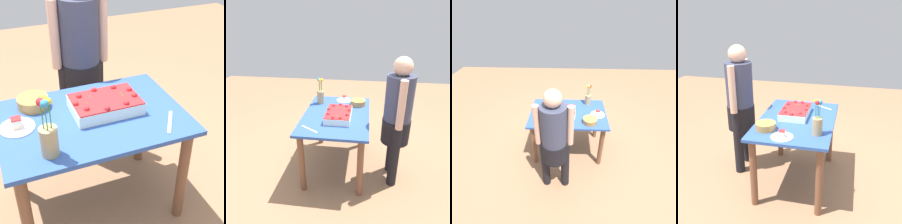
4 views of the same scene
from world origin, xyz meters
The scene contains 8 objects.
ground_plane centered at (0.00, 0.00, 0.00)m, with size 8.00×8.00×0.00m, color #9B6D4D.
dining_table centered at (0.00, 0.00, 0.61)m, with size 1.16×0.79×0.75m.
sheet_cake centered at (-0.11, -0.04, 0.80)m, with size 0.43×0.29×0.11m.
serving_plate_with_slice centered at (0.45, -0.04, 0.77)m, with size 0.21×0.21×0.07m.
cake_knife centered at (-0.42, 0.23, 0.76)m, with size 0.23×0.02×0.00m, color silver.
flower_vase centered at (0.32, 0.26, 0.87)m, with size 0.10×0.10×0.35m.
fruit_bowl centered at (0.31, -0.24, 0.79)m, with size 0.20×0.20×0.07m, color #B07F3F.
person_standing centered at (-0.15, -0.70, 0.85)m, with size 0.45×0.31×1.49m.
Camera 2 is at (-2.38, -0.33, 1.89)m, focal length 35.00 mm.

